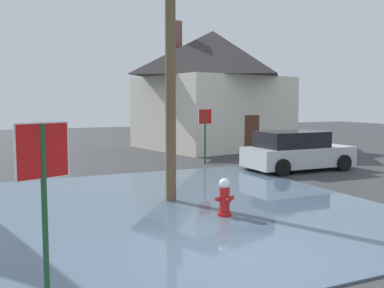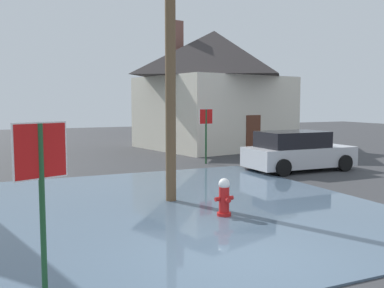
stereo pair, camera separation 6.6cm
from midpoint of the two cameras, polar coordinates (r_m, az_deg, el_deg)
The scene contains 8 objects.
ground_plane at distance 7.76m, azimuth 6.44°, elevation -15.41°, with size 80.00×80.00×0.10m, color #38383A.
flood_puddle at distance 11.13m, azimuth -6.83°, elevation -8.55°, with size 11.97×11.04×0.04m, color #4C6075.
stop_sign_near at distance 6.31m, azimuth -18.99°, elevation -3.53°, with size 0.73×0.31×2.45m.
fire_hydrant at distance 10.44m, azimuth 4.06°, elevation -7.00°, with size 0.47×0.40×0.93m.
utility_pole at distance 12.00m, azimuth -3.01°, elevation 17.00°, with size 1.60×0.28×9.85m.
stop_sign_far at distance 19.16m, azimuth 1.61°, elevation 2.47°, with size 0.67×0.08×2.40m.
house at distance 26.04m, azimuth 2.61°, elevation 7.31°, with size 9.21×8.63×7.33m.
parked_car at distance 17.88m, azimuth 13.26°, elevation -0.96°, with size 4.30×2.13×1.55m.
Camera 1 is at (-3.81, -6.18, 2.72)m, focal length 41.16 mm.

